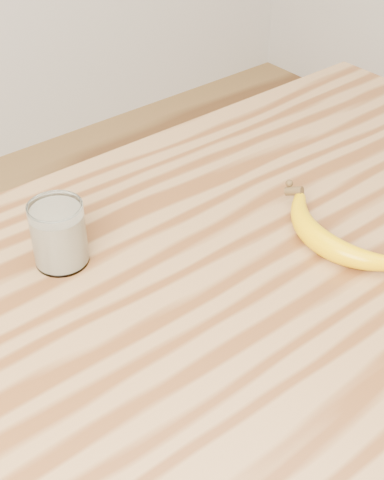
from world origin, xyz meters
TOP-DOWN VIEW (x-y plane):
  - table at (0.00, 0.00)m, footprint 1.20×0.80m
  - smoothie_glass at (-0.28, 0.18)m, footprint 0.08×0.08m
  - banana at (0.03, -0.04)m, footprint 0.13×0.31m

SIDE VIEW (x-z plane):
  - table at x=0.00m, z-range 0.32..1.22m
  - banana at x=0.03m, z-range 0.90..0.94m
  - smoothie_glass at x=-0.28m, z-range 0.90..1.00m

